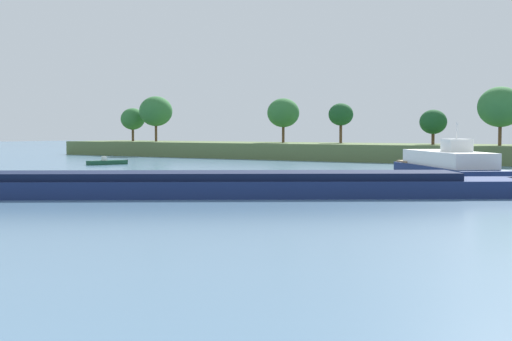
# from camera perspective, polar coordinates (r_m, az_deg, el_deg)

# --- Properties ---
(treeline_island) EXTENTS (84.86, 14.64, 10.35)m
(treeline_island) POSITION_cam_1_polar(r_m,az_deg,el_deg) (110.29, 2.73, 2.18)
(treeline_island) COLOR #566B3D
(treeline_island) RESTS_ON ground
(white_riverboat) EXTENTS (14.25, 16.30, 5.03)m
(white_riverboat) POSITION_cam_1_polar(r_m,az_deg,el_deg) (64.39, 15.21, 0.34)
(white_riverboat) COLOR navy
(white_riverboat) RESTS_ON ground
(cargo_barge) EXTENTS (39.10, 29.02, 5.71)m
(cargo_barge) POSITION_cam_1_polar(r_m,az_deg,el_deg) (46.82, -5.58, -1.04)
(cargo_barge) COLOR navy
(cargo_barge) RESTS_ON ground
(small_motorboat) EXTENTS (2.82, 5.46, 1.04)m
(small_motorboat) POSITION_cam_1_polar(r_m,az_deg,el_deg) (91.37, -11.96, 0.65)
(small_motorboat) COLOR #19472D
(small_motorboat) RESTS_ON ground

